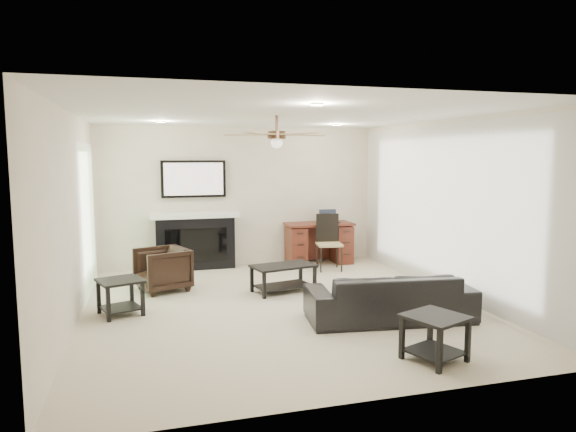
{
  "coord_description": "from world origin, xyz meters",
  "views": [
    {
      "loc": [
        -1.67,
        -6.39,
        1.98
      ],
      "look_at": [
        0.23,
        0.37,
        1.16
      ],
      "focal_mm": 32.0,
      "sensor_mm": 36.0,
      "label": 1
    }
  ],
  "objects_px": {
    "sofa": "(390,296)",
    "fireplace_unit": "(195,215)",
    "armchair": "(162,269)",
    "desk": "(319,243)",
    "coffee_table": "(283,278)"
  },
  "relations": [
    {
      "from": "sofa",
      "to": "fireplace_unit",
      "type": "xyz_separation_m",
      "value": [
        -1.98,
        3.48,
        0.66
      ]
    },
    {
      "from": "armchair",
      "to": "fireplace_unit",
      "type": "xyz_separation_m",
      "value": [
        0.62,
        1.33,
        0.64
      ]
    },
    {
      "from": "desk",
      "to": "sofa",
      "type": "bearing_deg",
      "value": -94.3
    },
    {
      "from": "armchair",
      "to": "desk",
      "type": "distance_m",
      "value": 3.08
    },
    {
      "from": "coffee_table",
      "to": "fireplace_unit",
      "type": "bearing_deg",
      "value": 107.48
    },
    {
      "from": "sofa",
      "to": "fireplace_unit",
      "type": "height_order",
      "value": "fireplace_unit"
    },
    {
      "from": "armchair",
      "to": "coffee_table",
      "type": "relative_size",
      "value": 0.78
    },
    {
      "from": "armchair",
      "to": "fireplace_unit",
      "type": "relative_size",
      "value": 0.37
    },
    {
      "from": "armchair",
      "to": "coffee_table",
      "type": "distance_m",
      "value": 1.79
    },
    {
      "from": "sofa",
      "to": "armchair",
      "type": "bearing_deg",
      "value": -32.63
    },
    {
      "from": "sofa",
      "to": "fireplace_unit",
      "type": "bearing_deg",
      "value": -53.39
    },
    {
      "from": "sofa",
      "to": "desk",
      "type": "distance_m",
      "value": 3.34
    },
    {
      "from": "armchair",
      "to": "fireplace_unit",
      "type": "height_order",
      "value": "fireplace_unit"
    },
    {
      "from": "sofa",
      "to": "desk",
      "type": "height_order",
      "value": "desk"
    },
    {
      "from": "coffee_table",
      "to": "fireplace_unit",
      "type": "relative_size",
      "value": 0.47
    }
  ]
}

